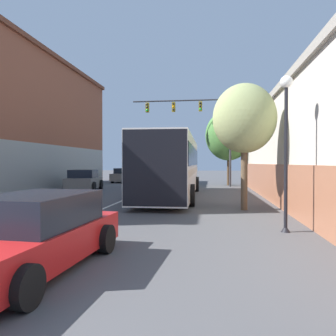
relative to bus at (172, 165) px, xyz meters
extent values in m
cube|color=silver|center=(-2.30, -1.33, -1.84)|extent=(0.14, 40.35, 0.01)
cube|color=#9E998E|center=(-8.85, 1.51, -0.25)|extent=(0.24, 24.01, 3.20)
cube|color=#A86647|center=(5.25, -2.02, -0.91)|extent=(0.24, 25.39, 1.88)
cube|color=silver|center=(0.00, 0.02, -0.09)|extent=(2.74, 12.33, 3.06)
cube|color=black|center=(0.00, 0.02, 0.46)|extent=(2.78, 12.08, 0.98)
cube|color=beige|center=(0.00, 0.02, -0.34)|extent=(2.77, 12.21, 0.31)
cube|color=black|center=(0.10, -6.10, -0.09)|extent=(2.48, 0.10, 2.94)
cylinder|color=black|center=(-1.36, 3.81, -1.35)|extent=(0.32, 1.00, 1.00)
cylinder|color=black|center=(1.23, 3.85, -1.35)|extent=(0.32, 1.00, 1.00)
cylinder|color=black|center=(-1.23, -3.81, -1.35)|extent=(0.32, 1.00, 1.00)
cylinder|color=black|center=(1.36, -3.77, -1.35)|extent=(0.32, 1.00, 1.00)
cube|color=red|center=(-0.96, -12.88, -1.38)|extent=(1.97, 4.58, 0.60)
cube|color=black|center=(-0.94, -12.61, -0.78)|extent=(1.71, 2.42, 0.59)
cylinder|color=black|center=(-1.75, -11.43, -1.54)|extent=(0.26, 0.62, 0.61)
cylinder|color=black|center=(0.01, -11.54, -1.54)|extent=(0.26, 0.62, 0.61)
cylinder|color=black|center=(-0.16, -14.32, -1.54)|extent=(0.26, 0.62, 0.61)
cube|color=slate|center=(-6.71, 3.77, -1.30)|extent=(2.32, 4.03, 0.72)
cube|color=black|center=(-6.68, 3.58, -0.67)|extent=(1.93, 2.19, 0.56)
cylinder|color=black|center=(-7.80, 4.82, -1.51)|extent=(0.31, 0.70, 0.68)
cylinder|color=black|center=(-5.93, 5.07, -1.51)|extent=(0.31, 0.70, 0.68)
cylinder|color=black|center=(-7.48, 2.47, -1.51)|extent=(0.31, 0.70, 0.68)
cylinder|color=black|center=(-5.61, 2.72, -1.51)|extent=(0.31, 0.70, 0.68)
cube|color=slate|center=(-6.41, 14.16, -1.33)|extent=(2.22, 4.70, 0.73)
cube|color=black|center=(-6.43, 13.93, -0.70)|extent=(1.87, 2.51, 0.52)
cylinder|color=black|center=(-7.20, 15.66, -1.57)|extent=(0.27, 0.58, 0.56)
cylinder|color=black|center=(-5.35, 15.48, -1.57)|extent=(0.27, 0.58, 0.56)
cylinder|color=black|center=(-7.47, 12.84, -1.57)|extent=(0.27, 0.58, 0.56)
cylinder|color=black|center=(-5.62, 12.67, -1.57)|extent=(0.27, 0.58, 0.56)
cylinder|color=#333338|center=(3.73, 8.84, 1.87)|extent=(0.18, 0.18, 7.43)
cylinder|color=#333338|center=(-0.32, 8.84, 5.28)|extent=(8.10, 0.12, 0.12)
cube|color=#9E8419|center=(1.30, 8.84, 4.76)|extent=(0.28, 0.24, 0.80)
sphere|color=black|center=(1.30, 8.69, 5.01)|extent=(0.18, 0.18, 0.18)
sphere|color=black|center=(1.30, 8.69, 4.76)|extent=(0.18, 0.18, 0.18)
sphere|color=green|center=(1.30, 8.69, 4.51)|extent=(0.18, 0.18, 0.18)
cube|color=#9E8419|center=(-0.93, 8.84, 4.76)|extent=(0.28, 0.24, 0.80)
sphere|color=black|center=(-0.93, 8.69, 5.01)|extent=(0.18, 0.18, 0.18)
sphere|color=orange|center=(-0.93, 8.69, 4.76)|extent=(0.18, 0.18, 0.18)
sphere|color=black|center=(-0.93, 8.69, 4.51)|extent=(0.18, 0.18, 0.18)
cube|color=#9E8419|center=(-3.16, 8.84, 4.76)|extent=(0.28, 0.24, 0.80)
sphere|color=black|center=(-3.16, 8.69, 5.01)|extent=(0.18, 0.18, 0.18)
sphere|color=black|center=(-3.16, 8.69, 4.76)|extent=(0.18, 0.18, 0.18)
sphere|color=green|center=(-3.16, 8.69, 4.51)|extent=(0.18, 0.18, 0.18)
cone|color=black|center=(4.32, -8.81, -1.75)|extent=(0.26, 0.26, 0.20)
cylinder|color=black|center=(4.32, -8.81, 0.19)|extent=(0.10, 0.10, 4.09)
sphere|color=white|center=(4.32, -8.81, 2.36)|extent=(0.34, 0.34, 0.34)
cylinder|color=brown|center=(3.58, -4.55, -0.51)|extent=(0.27, 0.27, 2.67)
ellipsoid|color=#99A366|center=(3.58, -4.55, 1.93)|extent=(2.60, 2.34, 2.85)
cylinder|color=#4C3823|center=(3.65, 10.27, -0.53)|extent=(0.22, 0.22, 2.64)
ellipsoid|color=#4C843D|center=(3.65, 10.27, 2.47)|extent=(3.93, 3.54, 4.33)
camera|label=1|loc=(2.28, -18.32, 0.10)|focal=35.00mm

